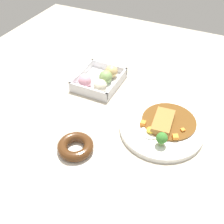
% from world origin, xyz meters
% --- Properties ---
extents(ground_plane, '(1.60, 1.60, 0.00)m').
position_xyz_m(ground_plane, '(0.00, 0.00, 0.00)').
color(ground_plane, '#B2A893').
extents(curry_plate, '(0.28, 0.28, 0.07)m').
position_xyz_m(curry_plate, '(-0.01, -0.17, 0.01)').
color(curry_plate, white).
rests_on(curry_plate, ground_plane).
extents(donut_box, '(0.19, 0.17, 0.06)m').
position_xyz_m(donut_box, '(0.14, 0.14, 0.03)').
color(donut_box, white).
rests_on(donut_box, ground_plane).
extents(chocolate_ring_donut, '(0.13, 0.13, 0.03)m').
position_xyz_m(chocolate_ring_donut, '(-0.20, 0.05, 0.02)').
color(chocolate_ring_donut, white).
rests_on(chocolate_ring_donut, ground_plane).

